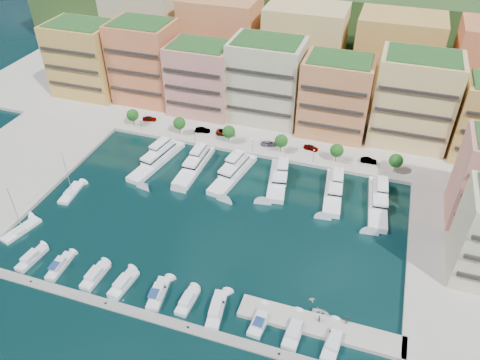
# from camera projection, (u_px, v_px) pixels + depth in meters

# --- Properties ---
(ground) EXTENTS (400.00, 400.00, 0.00)m
(ground) POSITION_uv_depth(u_px,v_px,m) (214.00, 222.00, 113.90)
(ground) COLOR black
(ground) RESTS_ON ground
(north_quay) EXTENTS (220.00, 64.00, 2.00)m
(north_quay) POSITION_uv_depth(u_px,v_px,m) (278.00, 106.00, 160.83)
(north_quay) COLOR #9E998E
(north_quay) RESTS_ON ground
(hillside) EXTENTS (240.00, 40.00, 58.00)m
(hillside) POSITION_uv_depth(u_px,v_px,m) (307.00, 55.00, 197.16)
(hillside) COLOR #1E3C18
(hillside) RESTS_ON ground
(south_pontoon) EXTENTS (72.00, 2.20, 0.35)m
(south_pontoon) POSITION_uv_depth(u_px,v_px,m) (146.00, 316.00, 91.94)
(south_pontoon) COLOR gray
(south_pontoon) RESTS_ON ground
(finger_pier) EXTENTS (32.00, 5.00, 2.00)m
(finger_pier) POSITION_uv_depth(u_px,v_px,m) (320.00, 328.00, 89.73)
(finger_pier) COLOR #9E998E
(finger_pier) RESTS_ON ground
(apartment_0) EXTENTS (22.00, 16.50, 24.80)m
(apartment_0) POSITION_uv_depth(u_px,v_px,m) (85.00, 59.00, 160.23)
(apartment_0) COLOR gold
(apartment_0) RESTS_ON north_quay
(apartment_1) EXTENTS (20.00, 16.50, 26.80)m
(apartment_1) POSITION_uv_depth(u_px,v_px,m) (145.00, 62.00, 155.64)
(apartment_1) COLOR #D07245
(apartment_1) RESTS_ON north_quay
(apartment_2) EXTENTS (20.00, 15.50, 22.80)m
(apartment_2) POSITION_uv_depth(u_px,v_px,m) (202.00, 78.00, 150.07)
(apartment_2) COLOR tan
(apartment_2) RESTS_ON north_quay
(apartment_3) EXTENTS (22.00, 16.50, 25.80)m
(apartment_3) POSITION_uv_depth(u_px,v_px,m) (266.00, 80.00, 145.42)
(apartment_3) COLOR beige
(apartment_3) RESTS_ON north_quay
(apartment_4) EXTENTS (20.00, 15.50, 23.80)m
(apartment_4) POSITION_uv_depth(u_px,v_px,m) (335.00, 96.00, 139.00)
(apartment_4) COLOR #CB884C
(apartment_4) RESTS_ON north_quay
(apartment_5) EXTENTS (22.00, 16.50, 26.80)m
(apartment_5) POSITION_uv_depth(u_px,v_px,m) (414.00, 100.00, 134.10)
(apartment_5) COLOR tan
(apartment_5) RESTS_ON north_quay
(backblock_0) EXTENTS (26.00, 18.00, 30.00)m
(backblock_0) POSITION_uv_depth(u_px,v_px,m) (146.00, 31.00, 174.03)
(backblock_0) COLOR beige
(backblock_0) RESTS_ON north_quay
(backblock_1) EXTENTS (26.00, 18.00, 30.00)m
(backblock_1) POSITION_uv_depth(u_px,v_px,m) (221.00, 41.00, 166.52)
(backblock_1) COLOR #CB884C
(backblock_1) RESTS_ON north_quay
(backblock_2) EXTENTS (26.00, 18.00, 30.00)m
(backblock_2) POSITION_uv_depth(u_px,v_px,m) (304.00, 51.00, 159.00)
(backblock_2) COLOR tan
(backblock_2) RESTS_ON north_quay
(backblock_3) EXTENTS (26.00, 18.00, 30.00)m
(backblock_3) POSITION_uv_depth(u_px,v_px,m) (395.00, 62.00, 151.49)
(backblock_3) COLOR gold
(backblock_3) RESTS_ON north_quay
(tree_0) EXTENTS (3.80, 3.80, 5.65)m
(tree_0) POSITION_uv_depth(u_px,v_px,m) (133.00, 115.00, 146.41)
(tree_0) COLOR #473323
(tree_0) RESTS_ON north_quay
(tree_1) EXTENTS (3.80, 3.80, 5.65)m
(tree_1) POSITION_uv_depth(u_px,v_px,m) (179.00, 123.00, 142.40)
(tree_1) COLOR #473323
(tree_1) RESTS_ON north_quay
(tree_2) EXTENTS (3.80, 3.80, 5.65)m
(tree_2) POSITION_uv_depth(u_px,v_px,m) (229.00, 132.00, 138.40)
(tree_2) COLOR #473323
(tree_2) RESTS_ON north_quay
(tree_3) EXTENTS (3.80, 3.80, 5.65)m
(tree_3) POSITION_uv_depth(u_px,v_px,m) (281.00, 141.00, 134.39)
(tree_3) COLOR #473323
(tree_3) RESTS_ON north_quay
(tree_4) EXTENTS (3.80, 3.80, 5.65)m
(tree_4) POSITION_uv_depth(u_px,v_px,m) (337.00, 150.00, 130.38)
(tree_4) COLOR #473323
(tree_4) RESTS_ON north_quay
(tree_5) EXTENTS (3.80, 3.80, 5.65)m
(tree_5) POSITION_uv_depth(u_px,v_px,m) (396.00, 161.00, 126.38)
(tree_5) COLOR #473323
(tree_5) RESTS_ON north_quay
(lamppost_0) EXTENTS (0.30, 0.30, 4.20)m
(lamppost_0) POSITION_uv_depth(u_px,v_px,m) (141.00, 123.00, 144.22)
(lamppost_0) COLOR black
(lamppost_0) RESTS_ON north_quay
(lamppost_1) EXTENTS (0.30, 0.30, 4.20)m
(lamppost_1) POSITION_uv_depth(u_px,v_px,m) (195.00, 133.00, 139.71)
(lamppost_1) COLOR black
(lamppost_1) RESTS_ON north_quay
(lamppost_2) EXTENTS (0.30, 0.30, 4.20)m
(lamppost_2) POSITION_uv_depth(u_px,v_px,m) (252.00, 143.00, 135.21)
(lamppost_2) COLOR black
(lamppost_2) RESTS_ON north_quay
(lamppost_3) EXTENTS (0.30, 0.30, 4.20)m
(lamppost_3) POSITION_uv_depth(u_px,v_px,m) (314.00, 154.00, 130.70)
(lamppost_3) COLOR black
(lamppost_3) RESTS_ON north_quay
(lamppost_4) EXTENTS (0.30, 0.30, 4.20)m
(lamppost_4) POSITION_uv_depth(u_px,v_px,m) (380.00, 165.00, 126.19)
(lamppost_4) COLOR black
(lamppost_4) RESTS_ON north_quay
(yacht_1) EXTENTS (8.26, 22.63, 7.30)m
(yacht_1) POSITION_uv_depth(u_px,v_px,m) (158.00, 159.00, 133.55)
(yacht_1) COLOR white
(yacht_1) RESTS_ON ground
(yacht_2) EXTENTS (4.88, 20.09, 7.30)m
(yacht_2) POSITION_uv_depth(u_px,v_px,m) (195.00, 163.00, 131.50)
(yacht_2) COLOR white
(yacht_2) RESTS_ON ground
(yacht_3) EXTENTS (8.11, 20.91, 7.30)m
(yacht_3) POSITION_uv_depth(u_px,v_px,m) (234.00, 171.00, 128.48)
(yacht_3) COLOR white
(yacht_3) RESTS_ON ground
(yacht_4) EXTENTS (7.60, 18.66, 7.30)m
(yacht_4) POSITION_uv_depth(u_px,v_px,m) (278.00, 178.00, 126.20)
(yacht_4) COLOR white
(yacht_4) RESTS_ON ground
(yacht_5) EXTENTS (6.18, 19.19, 7.30)m
(yacht_5) POSITION_uv_depth(u_px,v_px,m) (334.00, 189.00, 122.14)
(yacht_5) COLOR white
(yacht_5) RESTS_ON ground
(yacht_6) EXTENTS (6.35, 21.04, 7.30)m
(yacht_6) POSITION_uv_depth(u_px,v_px,m) (378.00, 200.00, 118.65)
(yacht_6) COLOR white
(yacht_6) RESTS_ON ground
(cruiser_0) EXTENTS (3.22, 8.14, 2.55)m
(cruiser_0) POSITION_uv_depth(u_px,v_px,m) (32.00, 258.00, 103.45)
(cruiser_0) COLOR silver
(cruiser_0) RESTS_ON ground
(cruiser_1) EXTENTS (2.81, 8.18, 2.66)m
(cruiser_1) POSITION_uv_depth(u_px,v_px,m) (60.00, 266.00, 101.60)
(cruiser_1) COLOR silver
(cruiser_1) RESTS_ON ground
(cruiser_2) EXTENTS (3.12, 7.70, 2.55)m
(cruiser_2) POSITION_uv_depth(u_px,v_px,m) (95.00, 276.00, 99.42)
(cruiser_2) COLOR silver
(cruiser_2) RESTS_ON ground
(cruiser_3) EXTENTS (3.58, 8.03, 2.55)m
(cruiser_3) POSITION_uv_depth(u_px,v_px,m) (123.00, 284.00, 97.72)
(cruiser_3) COLOR silver
(cruiser_3) RESTS_ON ground
(cruiser_4) EXTENTS (3.70, 8.58, 2.66)m
(cruiser_4) POSITION_uv_depth(u_px,v_px,m) (158.00, 294.00, 95.66)
(cruiser_4) COLOR silver
(cruiser_4) RESTS_ON ground
(cruiser_5) EXTENTS (2.81, 7.16, 2.55)m
(cruiser_5) POSITION_uv_depth(u_px,v_px,m) (187.00, 301.00, 94.08)
(cruiser_5) COLOR silver
(cruiser_5) RESTS_ON ground
(cruiser_6) EXTENTS (3.85, 9.43, 2.55)m
(cruiser_6) POSITION_uv_depth(u_px,v_px,m) (217.00, 310.00, 92.48)
(cruiser_6) COLOR silver
(cruiser_6) RESTS_ON ground
(cruiser_7) EXTENTS (3.30, 7.48, 2.66)m
(cruiser_7) POSITION_uv_depth(u_px,v_px,m) (260.00, 322.00, 90.24)
(cruiser_7) COLOR silver
(cruiser_7) RESTS_ON ground
(cruiser_8) EXTENTS (3.32, 8.35, 2.55)m
(cruiser_8) POSITION_uv_depth(u_px,v_px,m) (294.00, 331.00, 88.55)
(cruiser_8) COLOR silver
(cruiser_8) RESTS_ON ground
(cruiser_9) EXTENTS (3.66, 9.09, 2.55)m
(cruiser_9) POSITION_uv_depth(u_px,v_px,m) (333.00, 342.00, 86.68)
(cruiser_9) COLOR silver
(cruiser_9) RESTS_ON ground
(sailboat_1) EXTENTS (3.74, 9.27, 13.20)m
(sailboat_1) POSITION_uv_depth(u_px,v_px,m) (71.00, 193.00, 122.26)
(sailboat_1) COLOR white
(sailboat_1) RESTS_ON ground
(sailboat_0) EXTENTS (5.16, 10.04, 13.20)m
(sailboat_0) POSITION_uv_depth(u_px,v_px,m) (21.00, 230.00, 111.00)
(sailboat_0) COLOR white
(sailboat_0) RESTS_ON ground
(tender_1) EXTENTS (1.70, 1.60, 0.72)m
(tender_1) POSITION_uv_depth(u_px,v_px,m) (312.00, 299.00, 94.80)
(tender_1) COLOR beige
(tender_1) RESTS_ON ground
(tender_2) EXTENTS (4.04, 3.04, 0.79)m
(tender_2) POSITION_uv_depth(u_px,v_px,m) (321.00, 314.00, 91.92)
(tender_2) COLOR silver
(tender_2) RESTS_ON ground
(car_0) EXTENTS (4.66, 2.81, 1.48)m
(car_0) POSITION_uv_depth(u_px,v_px,m) (150.00, 118.00, 150.69)
(car_0) COLOR gray
(car_0) RESTS_ON north_quay
(car_1) EXTENTS (4.79, 2.45, 1.51)m
(car_1) POSITION_uv_depth(u_px,v_px,m) (203.00, 130.00, 144.93)
(car_1) COLOR gray
(car_1) RESTS_ON north_quay
(car_2) EXTENTS (5.94, 2.90, 1.63)m
(car_2) POSITION_uv_depth(u_px,v_px,m) (226.00, 132.00, 143.68)
(car_2) COLOR gray
(car_2) RESTS_ON north_quay
(car_3) EXTENTS (5.08, 3.52, 1.37)m
(car_3) POSITION_uv_depth(u_px,v_px,m) (269.00, 143.00, 138.94)
(car_3) COLOR gray
(car_3) RESTS_ON north_quay
(car_4) EXTENTS (4.54, 2.42, 1.47)m
(car_4) POSITION_uv_depth(u_px,v_px,m) (311.00, 148.00, 137.07)
(car_4) COLOR gray
(car_4) RESTS_ON north_quay
(car_5) EXTENTS (4.55, 1.80, 1.47)m
(car_5) POSITION_uv_depth(u_px,v_px,m) (369.00, 160.00, 131.73)
(car_5) COLOR gray
(car_5) RESTS_ON north_quay
(person_0) EXTENTS (0.74, 0.80, 1.84)m
(person_0) POSITION_uv_depth(u_px,v_px,m) (319.00, 319.00, 89.15)
(person_0) COLOR #282D51
(person_0) RESTS_ON finger_pier
(person_1) EXTENTS (1.15, 1.09, 1.87)m
(person_1) POSITION_uv_depth(u_px,v_px,m) (346.00, 320.00, 88.94)
(person_1) COLOR #49312C
(person_1) RESTS_ON finger_pier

